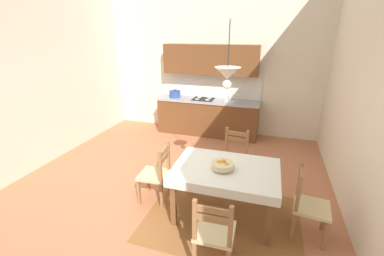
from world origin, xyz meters
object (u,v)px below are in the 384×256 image
dining_chair_window_side (308,206)px  fruit_bowl (222,165)px  dining_chair_camera_side (214,233)px  dining_table (226,176)px  pendant_lamp (228,74)px  kitchen_cabinetry (208,101)px  dining_chair_tv_side (156,174)px  dining_chair_kitchen_side (234,158)px

dining_chair_window_side → fruit_bowl: size_ratio=3.10×
dining_chair_camera_side → fruit_bowl: (-0.09, 0.84, 0.37)m
dining_table → dining_chair_camera_side: dining_chair_camera_side is taller
dining_table → pendant_lamp: (-0.06, 0.12, 1.35)m
kitchen_cabinetry → dining_chair_window_side: bearing=-56.0°
dining_chair_tv_side → dining_chair_kitchen_side: same height
dining_table → pendant_lamp: bearing=117.3°
kitchen_cabinetry → dining_table: 3.18m
dining_table → fruit_bowl: 0.19m
dining_chair_tv_side → fruit_bowl: 1.08m
dining_chair_camera_side → dining_chair_tv_side: same height
dining_chair_kitchen_side → kitchen_cabinetry: bearing=115.4°
dining_chair_camera_side → dining_chair_window_side: bearing=38.8°
dining_chair_tv_side → dining_chair_window_side: bearing=-2.7°
kitchen_cabinetry → dining_table: bearing=-71.4°
dining_chair_camera_side → pendant_lamp: bearing=96.5°
kitchen_cabinetry → dining_chair_camera_side: size_ratio=2.71×
dining_chair_camera_side → dining_chair_tv_side: bearing=140.6°
dining_chair_kitchen_side → dining_chair_tv_side: bearing=-139.3°
dining_chair_window_side → pendant_lamp: size_ratio=1.16×
dining_table → pendant_lamp: 1.36m
dining_table → fruit_bowl: fruit_bowl is taller
kitchen_cabinetry → pendant_lamp: size_ratio=3.13×
dining_chair_tv_side → fruit_bowl: size_ratio=3.10×
dining_chair_window_side → fruit_bowl: 1.16m
kitchen_cabinetry → dining_chair_tv_side: bearing=-90.8°
kitchen_cabinetry → pendant_lamp: (0.96, -2.89, 1.13)m
dining_table → dining_chair_window_side: size_ratio=1.53×
dining_chair_camera_side → dining_chair_kitchen_side: 1.80m
dining_chair_window_side → pendant_lamp: (-1.12, 0.18, 1.54)m
dining_chair_camera_side → fruit_bowl: 0.92m
dining_table → dining_chair_tv_side: 1.07m
dining_chair_window_side → pendant_lamp: pendant_lamp is taller
dining_chair_window_side → dining_chair_tv_side: 2.12m
kitchen_cabinetry → dining_chair_camera_side: bearing=-74.6°
kitchen_cabinetry → dining_table: kitchen_cabinetry is taller
kitchen_cabinetry → dining_chair_kitchen_side: size_ratio=2.71×
fruit_bowl → pendant_lamp: bearing=96.9°
dining_table → dining_chair_window_side: bearing=-3.7°
fruit_bowl → dining_chair_camera_side: bearing=-83.6°
dining_chair_camera_side → dining_table: bearing=93.4°
dining_chair_kitchen_side → fruit_bowl: (-0.01, -0.97, 0.37)m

